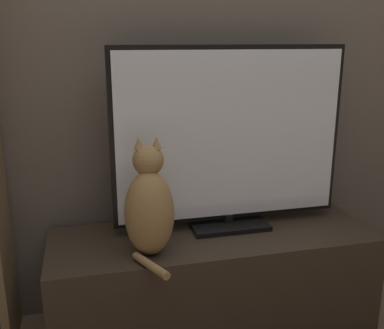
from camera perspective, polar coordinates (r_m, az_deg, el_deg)
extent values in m
cube|color=#60564C|center=(1.92, 0.71, 19.82)|extent=(4.80, 0.05, 2.60)
cube|color=#33281E|center=(1.92, 2.65, -14.35)|extent=(1.29, 0.44, 0.41)
cube|color=black|center=(1.89, 4.61, -7.52)|extent=(0.32, 0.19, 0.02)
cylinder|color=black|center=(1.88, 4.63, -6.74)|extent=(0.04, 0.04, 0.04)
cube|color=black|center=(1.79, 4.79, 3.72)|extent=(0.94, 0.02, 0.70)
cube|color=white|center=(1.77, 4.94, 3.63)|extent=(0.91, 0.01, 0.66)
ellipsoid|color=#997547|center=(1.61, -5.42, -6.23)|extent=(0.20, 0.18, 0.31)
ellipsoid|color=silver|center=(1.67, -5.41, -5.99)|extent=(0.10, 0.07, 0.17)
sphere|color=#997547|center=(1.58, -5.60, 0.53)|extent=(0.13, 0.13, 0.11)
cone|color=#997547|center=(1.56, -6.78, 2.76)|extent=(0.04, 0.04, 0.04)
cone|color=#997547|center=(1.56, -4.54, 2.82)|extent=(0.04, 0.04, 0.04)
cylinder|color=#997547|center=(1.56, -5.28, -12.65)|extent=(0.11, 0.18, 0.03)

